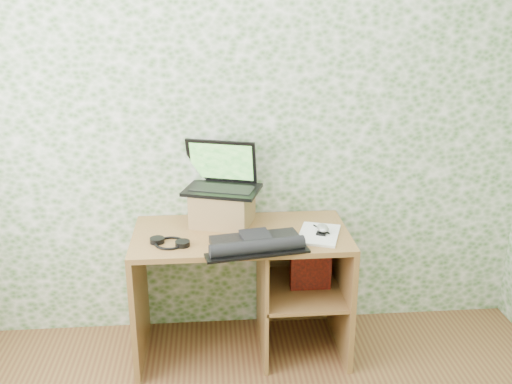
{
  "coord_description": "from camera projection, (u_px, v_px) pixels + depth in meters",
  "views": [
    {
      "loc": [
        -0.16,
        -1.48,
        2.0
      ],
      "look_at": [
        0.08,
        1.39,
        1.0
      ],
      "focal_mm": 40.0,
      "sensor_mm": 36.0,
      "label": 1
    }
  ],
  "objects": [
    {
      "name": "laptop",
      "position": [
        222.0,
        178.0,
        3.26
      ],
      "size": [
        0.48,
        0.41,
        0.28
      ],
      "rotation": [
        0.0,
        0.0,
        -0.31
      ],
      "color": "black",
      "rests_on": "riser"
    },
    {
      "name": "riser",
      "position": [
        223.0,
        208.0,
        3.27
      ],
      "size": [
        0.39,
        0.36,
        0.2
      ],
      "primitive_type": "cube",
      "rotation": [
        0.0,
        0.0,
        -0.31
      ],
      "color": "olive",
      "rests_on": "desk"
    },
    {
      "name": "headphones",
      "position": [
        170.0,
        243.0,
        3.02
      ],
      "size": [
        0.22,
        0.21,
        0.03
      ],
      "rotation": [
        0.0,
        0.0,
        -0.37
      ],
      "color": "black",
      "rests_on": "desk"
    },
    {
      "name": "wall_back",
      "position": [
        237.0,
        124.0,
        3.28
      ],
      "size": [
        3.5,
        0.0,
        3.5
      ],
      "primitive_type": "plane",
      "rotation": [
        1.57,
        0.0,
        0.0
      ],
      "color": "white",
      "rests_on": "ground"
    },
    {
      "name": "keyboard",
      "position": [
        256.0,
        244.0,
        2.97
      ],
      "size": [
        0.55,
        0.35,
        0.08
      ],
      "rotation": [
        0.0,
        0.0,
        0.17
      ],
      "color": "black",
      "rests_on": "desk"
    },
    {
      "name": "mouse",
      "position": [
        322.0,
        230.0,
        3.13
      ],
      "size": [
        0.1,
        0.12,
        0.03
      ],
      "primitive_type": "ellipsoid",
      "rotation": [
        0.0,
        0.0,
        -0.4
      ],
      "color": "#BABABC",
      "rests_on": "notepad"
    },
    {
      "name": "pen",
      "position": [
        322.0,
        229.0,
        3.17
      ],
      "size": [
        0.07,
        0.13,
        0.01
      ],
      "primitive_type": "cylinder",
      "rotation": [
        1.57,
        0.0,
        0.47
      ],
      "color": "black",
      "rests_on": "notepad"
    },
    {
      "name": "notepad",
      "position": [
        319.0,
        234.0,
        3.13
      ],
      "size": [
        0.29,
        0.35,
        0.01
      ],
      "primitive_type": "cube",
      "rotation": [
        0.0,
        0.0,
        -0.32
      ],
      "color": "white",
      "rests_on": "desk"
    },
    {
      "name": "desk",
      "position": [
        255.0,
        273.0,
        3.29
      ],
      "size": [
        1.2,
        0.6,
        0.75
      ],
      "color": "brown",
      "rests_on": "floor"
    },
    {
      "name": "red_box",
      "position": [
        310.0,
        266.0,
        3.27
      ],
      "size": [
        0.23,
        0.08,
        0.28
      ],
      "primitive_type": "cube",
      "rotation": [
        0.0,
        0.0,
        -0.01
      ],
      "color": "#9C190E",
      "rests_on": "desk"
    }
  ]
}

